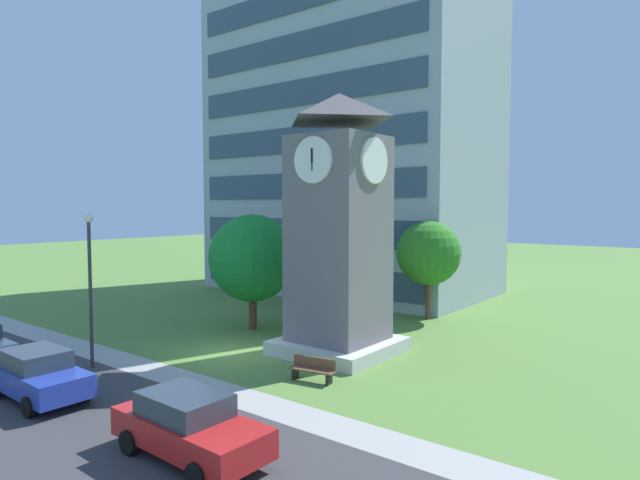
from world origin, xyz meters
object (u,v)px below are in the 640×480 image
tree_by_building (301,248)px  tree_near_tower (252,258)px  tree_streetside (429,253)px  park_bench (313,369)px  street_lamp (90,274)px  parked_car_red (189,425)px  clock_tower (339,238)px  parked_car_blue (38,374)px

tree_by_building → tree_near_tower: bearing=-74.1°
tree_near_tower → tree_by_building: (-1.74, 6.12, 0.09)m
tree_near_tower → tree_streetside: (6.27, 8.03, 0.04)m
park_bench → tree_by_building: (-9.66, 10.89, 3.45)m
street_lamp → tree_streetside: 18.20m
park_bench → tree_streetside: (-1.65, 12.80, 3.40)m
parked_car_red → clock_tower: bearing=105.1°
street_lamp → tree_streetside: size_ratio=1.10×
parked_car_blue → street_lamp: bearing=123.3°
park_bench → street_lamp: size_ratio=0.30×
parked_car_red → park_bench: bearing=100.6°
street_lamp → parked_car_blue: street_lamp is taller
parked_car_red → tree_by_building: bearing=121.7°
clock_tower → tree_near_tower: bearing=171.7°
tree_streetside → street_lamp: bearing=-111.2°
parked_car_blue → tree_near_tower: bearing=98.1°
tree_near_tower → parked_car_blue: 12.47m
clock_tower → parked_car_red: (2.86, -10.64, -4.33)m
park_bench → tree_near_tower: (-7.92, 4.77, 3.37)m
parked_car_red → street_lamp: bearing=164.6°
clock_tower → tree_near_tower: clock_tower is taller
tree_streetside → parked_car_blue: size_ratio=1.31×
park_bench → street_lamp: 9.83m
clock_tower → parked_car_blue: size_ratio=2.63×
parked_car_blue → parked_car_red: size_ratio=0.94×
parked_car_red → parked_car_blue: bearing=-176.7°
clock_tower → street_lamp: (-6.63, -8.02, -1.33)m
park_bench → tree_by_building: tree_by_building is taller
parked_car_blue → park_bench: bearing=49.3°
street_lamp → parked_car_blue: size_ratio=1.44×
tree_streetside → tree_by_building: bearing=-166.6°
clock_tower → parked_car_blue: (-4.62, -11.07, -4.33)m
park_bench → clock_tower: bearing=112.5°
park_bench → parked_car_red: 6.92m
tree_by_building → parked_car_blue: size_ratio=1.27×
tree_streetside → parked_car_blue: bearing=-102.9°
clock_tower → tree_streetside: size_ratio=2.01×
tree_by_building → tree_streetside: size_ratio=0.97×
tree_by_building → parked_car_red: tree_by_building is taller
clock_tower → street_lamp: size_ratio=1.83×
tree_near_tower → tree_by_building: size_ratio=1.11×
street_lamp → clock_tower: bearing=50.4°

